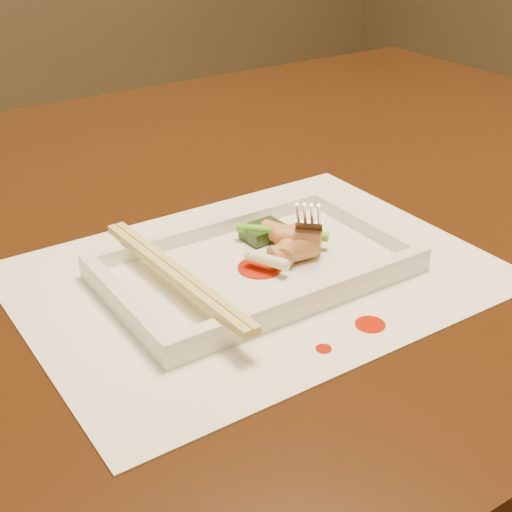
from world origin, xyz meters
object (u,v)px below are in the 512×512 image
plate_base (256,270)px  fork (310,164)px  table (205,284)px  placemat (256,275)px  chopstick_a (171,275)px

plate_base → fork: size_ratio=1.86×
table → placemat: (-0.04, -0.16, 0.10)m
plate_base → table: bearing=76.7°
table → placemat: placemat is taller
table → fork: fork is taller
placemat → plate_base: plate_base is taller
plate_base → chopstick_a: 0.08m
table → plate_base: 0.20m
chopstick_a → fork: 0.16m
placemat → chopstick_a: chopstick_a is taller
placemat → plate_base: bearing=0.0°
table → fork: 0.24m
table → plate_base: (-0.04, -0.16, 0.11)m
table → chopstick_a: chopstick_a is taller
placemat → table: bearing=76.7°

